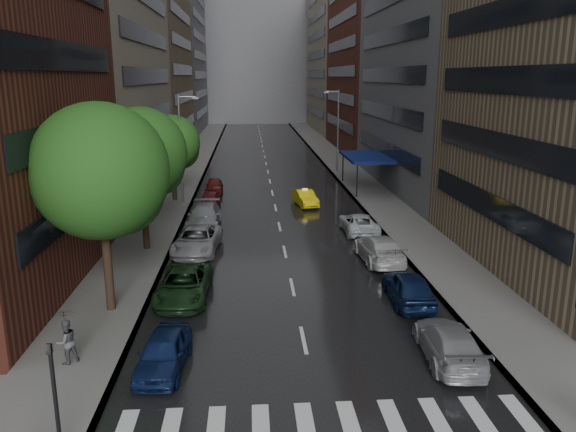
{
  "coord_description": "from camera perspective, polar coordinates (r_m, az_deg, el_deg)",
  "views": [
    {
      "loc": [
        -2.13,
        -17.17,
        10.63
      ],
      "look_at": [
        0.0,
        13.18,
        3.0
      ],
      "focal_mm": 35.0,
      "sensor_mm": 36.0,
      "label": 1
    }
  ],
  "objects": [
    {
      "name": "sidewalk_right",
      "position": [
        68.89,
        5.35,
        5.2
      ],
      "size": [
        4.0,
        140.0,
        0.15
      ],
      "primitive_type": "cube",
      "color": "gray",
      "rests_on": "ground"
    },
    {
      "name": "road",
      "position": [
        68.03,
        -2.18,
        5.08
      ],
      "size": [
        14.0,
        140.0,
        0.01
      ],
      "primitive_type": "cube",
      "color": "black",
      "rests_on": "ground"
    },
    {
      "name": "tree_near",
      "position": [
        25.79,
        -18.54,
        4.3
      ],
      "size": [
        6.02,
        6.02,
        9.6
      ],
      "color": "#382619",
      "rests_on": "ground"
    },
    {
      "name": "traffic_light",
      "position": [
        17.42,
        -22.66,
        -15.93
      ],
      "size": [
        0.18,
        0.15,
        3.45
      ],
      "color": "black",
      "rests_on": "sidewalk_left"
    },
    {
      "name": "tree_mid",
      "position": [
        35.01,
        -14.72,
        6.14
      ],
      "size": [
        5.57,
        5.57,
        8.87
      ],
      "color": "#382619",
      "rests_on": "ground"
    },
    {
      "name": "building_far",
      "position": [
        135.29,
        -3.24,
        16.33
      ],
      "size": [
        40.0,
        14.0,
        32.0
      ],
      "primitive_type": "cube",
      "color": "slate",
      "rests_on": "ground"
    },
    {
      "name": "sidewalk_left",
      "position": [
        68.34,
        -9.77,
        4.99
      ],
      "size": [
        4.0,
        140.0,
        0.15
      ],
      "primitive_type": "cube",
      "color": "gray",
      "rests_on": "ground"
    },
    {
      "name": "taxi",
      "position": [
        47.14,
        1.73,
        1.86
      ],
      "size": [
        2.12,
        4.18,
        1.31
      ],
      "primitive_type": "imported",
      "rotation": [
        0.0,
        0.0,
        0.19
      ],
      "color": "yellow",
      "rests_on": "ground"
    },
    {
      "name": "ped_black_umbrella",
      "position": [
        22.77,
        -21.69,
        -10.95
      ],
      "size": [
        1.06,
        1.05,
        2.09
      ],
      "color": "#545359",
      "rests_on": "sidewalk_left"
    },
    {
      "name": "parked_cars_left",
      "position": [
        36.07,
        -9.07,
        -2.01
      ],
      "size": [
        3.11,
        36.75,
        1.61
      ],
      "color": "#0F1D49",
      "rests_on": "ground"
    },
    {
      "name": "awning",
      "position": [
        53.86,
        7.98,
        5.94
      ],
      "size": [
        4.0,
        8.0,
        3.12
      ],
      "color": "navy",
      "rests_on": "sidewalk_right"
    },
    {
      "name": "tree_far",
      "position": [
        48.93,
        -11.68,
        7.31
      ],
      "size": [
        4.69,
        4.69,
        7.48
      ],
      "color": "#382619",
      "rests_on": "ground"
    },
    {
      "name": "parked_cars_right",
      "position": [
        30.99,
        10.3,
        -4.78
      ],
      "size": [
        2.44,
        23.05,
        1.56
      ],
      "color": "#97979C",
      "rests_on": "ground"
    },
    {
      "name": "buildings_right",
      "position": [
        75.95,
        9.45,
        17.22
      ],
      "size": [
        8.05,
        109.1,
        36.0
      ],
      "color": "#937A5B",
      "rests_on": "ground"
    },
    {
      "name": "ground",
      "position": [
        20.3,
        2.73,
        -17.51
      ],
      "size": [
        220.0,
        220.0,
        0.0
      ],
      "primitive_type": "plane",
      "color": "gray",
      "rests_on": "ground"
    },
    {
      "name": "buildings_left",
      "position": [
        77.22,
        -14.28,
        17.64
      ],
      "size": [
        8.0,
        108.0,
        38.0
      ],
      "color": "maroon",
      "rests_on": "ground"
    },
    {
      "name": "street_lamp_right",
      "position": [
        63.2,
        5.03,
        8.81
      ],
      "size": [
        1.74,
        0.22,
        9.0
      ],
      "color": "gray",
      "rests_on": "sidewalk_right"
    },
    {
      "name": "crosswalk",
      "position": [
        18.66,
        4.15,
        -20.64
      ],
      "size": [
        13.15,
        2.8,
        0.01
      ],
      "color": "silver",
      "rests_on": "ground"
    },
    {
      "name": "street_lamp_left",
      "position": [
        47.84,
        -10.78,
        6.94
      ],
      "size": [
        1.74,
        0.22,
        9.0
      ],
      "color": "gray",
      "rests_on": "sidewalk_left"
    }
  ]
}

